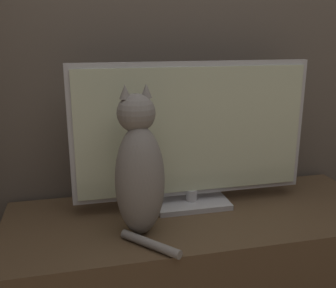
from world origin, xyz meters
TOP-DOWN VIEW (x-y plane):
  - tv_stand at (0.00, 0.92)m, footprint 1.39×0.53m
  - tv at (-0.01, 1.00)m, footprint 0.88×0.17m
  - cat at (-0.23, 0.83)m, footprint 0.18×0.29m

SIDE VIEW (x-z plane):
  - tv_stand at x=0.00m, z-range 0.00..0.51m
  - cat at x=-0.23m, z-range 0.48..0.97m
  - tv at x=-0.01m, z-range 0.51..1.05m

